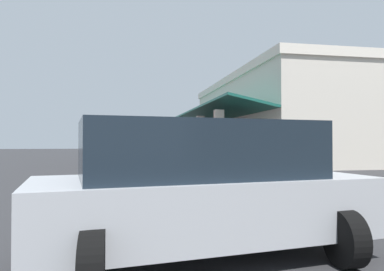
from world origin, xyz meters
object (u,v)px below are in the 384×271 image
Objects in this scene: transit_bus at (154,139)px; potted_palm at (200,151)px; pedestrian at (130,157)px; parked_suv_silver at (203,188)px; parked_suv_tan at (171,157)px.

potted_palm is at bearing 148.10° from transit_bus.
parked_suv_silver is at bearing 3.41° from pedestrian.
parked_suv_tan and parked_suv_silver have the same top height.
transit_bus reaches higher than potted_palm.
transit_bus is 9.96m from potted_palm.
transit_bus is at bearing 178.91° from parked_suv_tan.
parked_suv_silver is (21.32, -1.15, -0.84)m from transit_bus.
parked_suv_tan reaches higher than pedestrian.
pedestrian is (-12.89, -0.77, -0.06)m from parked_suv_silver.
parked_suv_tan is at bearing 174.92° from parked_suv_silver.
pedestrian is (-2.29, -1.71, -0.06)m from parked_suv_tan.
parked_suv_silver is 12.91m from pedestrian.
parked_suv_silver is 30.39m from potted_palm.
parked_suv_silver is (10.60, -0.94, 0.00)m from parked_suv_tan.
parked_suv_tan is 0.99× the size of parked_suv_silver.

